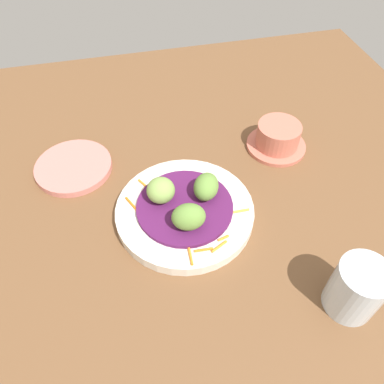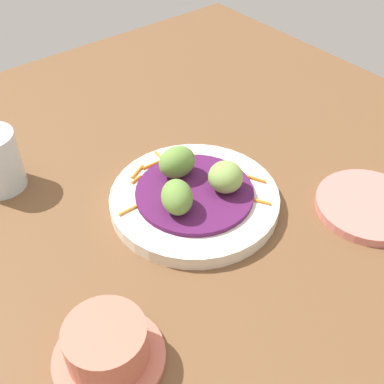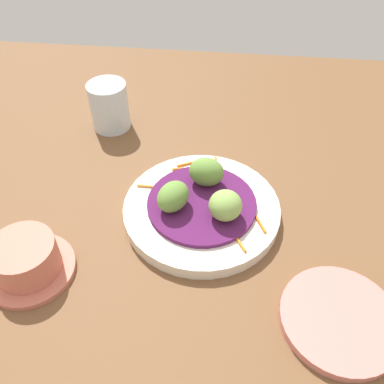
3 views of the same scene
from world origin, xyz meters
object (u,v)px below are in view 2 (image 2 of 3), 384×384
at_px(guac_scoop_center, 226,177).
at_px(side_plate_small, 368,206).
at_px(terracotta_bowl, 107,347).
at_px(guac_scoop_left, 181,198).
at_px(guac_scoop_right, 177,162).
at_px(main_plate, 194,200).

bearing_deg(guac_scoop_center, side_plate_small, -42.17).
bearing_deg(guac_scoop_center, terracotta_bowl, -157.50).
bearing_deg(guac_scoop_left, side_plate_small, -32.14).
distance_m(guac_scoop_right, side_plate_small, 0.27).
xyz_separation_m(main_plate, guac_scoop_center, (0.03, -0.02, 0.04)).
bearing_deg(guac_scoop_center, guac_scoop_left, 176.32).
distance_m(side_plate_small, terracotta_bowl, 0.40).
height_order(guac_scoop_center, guac_scoop_right, guac_scoop_right).
xyz_separation_m(guac_scoop_right, terracotta_bowl, (-0.22, -0.17, -0.02)).
height_order(side_plate_small, terracotta_bowl, terracotta_bowl).
relative_size(main_plate, terracotta_bowl, 1.98).
bearing_deg(guac_scoop_right, guac_scoop_left, -123.68).
xyz_separation_m(guac_scoop_center, side_plate_small, (0.15, -0.13, -0.04)).
xyz_separation_m(main_plate, guac_scoop_left, (-0.04, -0.02, 0.04)).
xyz_separation_m(guac_scoop_left, terracotta_bowl, (-0.18, -0.11, -0.02)).
height_order(guac_scoop_left, guac_scoop_center, same).
bearing_deg(guac_scoop_right, terracotta_bowl, -142.37).
xyz_separation_m(main_plate, terracotta_bowl, (-0.22, -0.13, 0.01)).
relative_size(main_plate, guac_scoop_right, 4.36).
height_order(guac_scoop_right, terracotta_bowl, guac_scoop_right).
distance_m(main_plate, side_plate_small, 0.24).
bearing_deg(guac_scoop_left, guac_scoop_center, -3.68).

